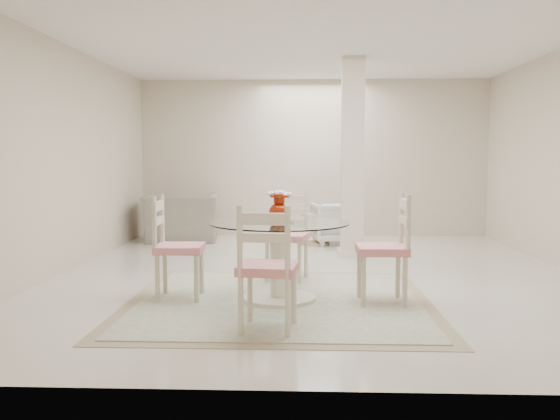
{
  "coord_description": "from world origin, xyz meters",
  "views": [
    {
      "loc": [
        -0.16,
        -6.83,
        1.35
      ],
      "look_at": [
        -0.39,
        -1.15,
        0.85
      ],
      "focal_mm": 38.0,
      "sensor_mm": 36.0,
      "label": 1
    }
  ],
  "objects_px": {
    "dining_table": "(279,261)",
    "dining_chair_east": "(390,240)",
    "dining_chair_south": "(267,259)",
    "recliner_taupe": "(182,218)",
    "column": "(352,158)",
    "red_vase": "(279,207)",
    "armchair_white": "(335,223)",
    "side_table": "(316,230)",
    "dining_chair_north": "(288,229)",
    "dining_chair_west": "(172,240)"
  },
  "relations": [
    {
      "from": "recliner_taupe",
      "to": "dining_chair_south",
      "type": "bearing_deg",
      "value": 102.63
    },
    {
      "from": "dining_table",
      "to": "side_table",
      "type": "height_order",
      "value": "dining_table"
    },
    {
      "from": "dining_chair_north",
      "to": "side_table",
      "type": "bearing_deg",
      "value": 94.19
    },
    {
      "from": "red_vase",
      "to": "dining_chair_south",
      "type": "xyz_separation_m",
      "value": [
        -0.05,
        -1.02,
        -0.31
      ]
    },
    {
      "from": "dining_chair_east",
      "to": "recliner_taupe",
      "type": "relative_size",
      "value": 0.96
    },
    {
      "from": "dining_chair_north",
      "to": "armchair_white",
      "type": "bearing_deg",
      "value": 88.36
    },
    {
      "from": "recliner_taupe",
      "to": "dining_chair_west",
      "type": "bearing_deg",
      "value": 94.48
    },
    {
      "from": "recliner_taupe",
      "to": "armchair_white",
      "type": "xyz_separation_m",
      "value": [
        2.48,
        -0.18,
        -0.05
      ]
    },
    {
      "from": "armchair_white",
      "to": "column",
      "type": "bearing_deg",
      "value": 87.54
    },
    {
      "from": "column",
      "to": "armchair_white",
      "type": "height_order",
      "value": "column"
    },
    {
      "from": "armchair_white",
      "to": "side_table",
      "type": "distance_m",
      "value": 0.35
    },
    {
      "from": "dining_table",
      "to": "dining_chair_east",
      "type": "distance_m",
      "value": 1.05
    },
    {
      "from": "armchair_white",
      "to": "recliner_taupe",
      "type": "bearing_deg",
      "value": -14.26
    },
    {
      "from": "column",
      "to": "red_vase",
      "type": "xyz_separation_m",
      "value": [
        -0.89,
        -2.64,
        -0.46
      ]
    },
    {
      "from": "dining_chair_west",
      "to": "dining_table",
      "type": "bearing_deg",
      "value": -94.6
    },
    {
      "from": "dining_table",
      "to": "red_vase",
      "type": "bearing_deg",
      "value": 84.29
    },
    {
      "from": "dining_table",
      "to": "dining_chair_west",
      "type": "bearing_deg",
      "value": 177.52
    },
    {
      "from": "dining_chair_west",
      "to": "dining_chair_north",
      "type": "bearing_deg",
      "value": -50.11
    },
    {
      "from": "dining_table",
      "to": "dining_chair_east",
      "type": "height_order",
      "value": "dining_chair_east"
    },
    {
      "from": "dining_table",
      "to": "side_table",
      "type": "distance_m",
      "value": 3.77
    },
    {
      "from": "dining_chair_east",
      "to": "dining_chair_north",
      "type": "xyz_separation_m",
      "value": [
        -0.96,
        1.06,
        -0.02
      ]
    },
    {
      "from": "dining_table",
      "to": "dining_chair_west",
      "type": "relative_size",
      "value": 1.19
    },
    {
      "from": "dining_chair_east",
      "to": "dining_table",
      "type": "bearing_deg",
      "value": -93.34
    },
    {
      "from": "dining_chair_south",
      "to": "side_table",
      "type": "relative_size",
      "value": 2.31
    },
    {
      "from": "dining_chair_west",
      "to": "dining_chair_south",
      "type": "distance_m",
      "value": 1.44
    },
    {
      "from": "dining_chair_south",
      "to": "armchair_white",
      "type": "xyz_separation_m",
      "value": [
        0.78,
        4.88,
        -0.25
      ]
    },
    {
      "from": "dining_chair_south",
      "to": "side_table",
      "type": "height_order",
      "value": "dining_chair_south"
    },
    {
      "from": "red_vase",
      "to": "dining_chair_west",
      "type": "height_order",
      "value": "dining_chair_west"
    },
    {
      "from": "dining_chair_east",
      "to": "recliner_taupe",
      "type": "bearing_deg",
      "value": -146.55
    },
    {
      "from": "recliner_taupe",
      "to": "dining_chair_east",
      "type": "bearing_deg",
      "value": 118.26
    },
    {
      "from": "column",
      "to": "recliner_taupe",
      "type": "bearing_deg",
      "value": 152.25
    },
    {
      "from": "dining_table",
      "to": "dining_chair_north",
      "type": "bearing_deg",
      "value": 86.57
    },
    {
      "from": "column",
      "to": "dining_chair_north",
      "type": "xyz_separation_m",
      "value": [
        -0.83,
        -1.63,
        -0.78
      ]
    },
    {
      "from": "dining_chair_north",
      "to": "side_table",
      "type": "xyz_separation_m",
      "value": [
        0.36,
        2.73,
        -0.35
      ]
    },
    {
      "from": "red_vase",
      "to": "dining_chair_south",
      "type": "height_order",
      "value": "dining_chair_south"
    },
    {
      "from": "dining_chair_east",
      "to": "dining_chair_north",
      "type": "relative_size",
      "value": 1.04
    },
    {
      "from": "dining_chair_south",
      "to": "dining_chair_west",
      "type": "bearing_deg",
      "value": -41.65
    },
    {
      "from": "dining_chair_south",
      "to": "armchair_white",
      "type": "height_order",
      "value": "dining_chair_south"
    },
    {
      "from": "dining_chair_north",
      "to": "dining_chair_south",
      "type": "relative_size",
      "value": 0.99
    },
    {
      "from": "red_vase",
      "to": "dining_chair_south",
      "type": "relative_size",
      "value": 0.27
    },
    {
      "from": "recliner_taupe",
      "to": "dining_table",
      "type": "bearing_deg",
      "value": 107.54
    },
    {
      "from": "red_vase",
      "to": "side_table",
      "type": "bearing_deg",
      "value": 83.65
    },
    {
      "from": "dining_table",
      "to": "red_vase",
      "type": "xyz_separation_m",
      "value": [
        0.0,
        0.0,
        0.51
      ]
    },
    {
      "from": "armchair_white",
      "to": "dining_chair_west",
      "type": "bearing_deg",
      "value": 55.3
    },
    {
      "from": "dining_chair_south",
      "to": "recliner_taupe",
      "type": "height_order",
      "value": "dining_chair_south"
    },
    {
      "from": "recliner_taupe",
      "to": "armchair_white",
      "type": "distance_m",
      "value": 2.49
    },
    {
      "from": "red_vase",
      "to": "dining_chair_south",
      "type": "distance_m",
      "value": 1.07
    },
    {
      "from": "dining_chair_east",
      "to": "side_table",
      "type": "height_order",
      "value": "dining_chair_east"
    },
    {
      "from": "dining_chair_west",
      "to": "armchair_white",
      "type": "xyz_separation_m",
      "value": [
        1.75,
        3.81,
        -0.25
      ]
    },
    {
      "from": "red_vase",
      "to": "dining_chair_east",
      "type": "distance_m",
      "value": 1.07
    }
  ]
}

